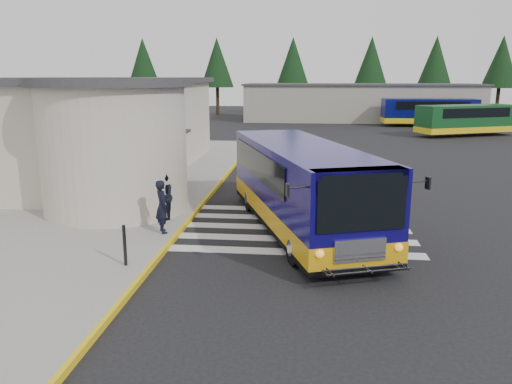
# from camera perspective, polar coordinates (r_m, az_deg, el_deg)

# --- Properties ---
(ground) EXTENTS (140.00, 140.00, 0.00)m
(ground) POSITION_cam_1_polar(r_m,az_deg,el_deg) (17.72, 5.61, -3.38)
(ground) COLOR black
(ground) RESTS_ON ground
(sidewalk) EXTENTS (10.00, 34.00, 0.15)m
(sidewalk) POSITION_cam_1_polar(r_m,az_deg,el_deg) (23.37, -16.96, 0.33)
(sidewalk) COLOR gray
(sidewalk) RESTS_ON ground
(curb_strip) EXTENTS (0.12, 34.00, 0.16)m
(curb_strip) POSITION_cam_1_polar(r_m,az_deg,el_deg) (21.95, -4.95, 0.06)
(curb_strip) COLOR yellow
(curb_strip) RESTS_ON ground
(station_building) EXTENTS (12.70, 18.70, 4.80)m
(station_building) POSITION_cam_1_polar(r_m,az_deg,el_deg) (26.36, -18.63, 7.10)
(station_building) COLOR beige
(station_building) RESTS_ON ground
(crosswalk) EXTENTS (8.00, 5.35, 0.01)m
(crosswalk) POSITION_cam_1_polar(r_m,az_deg,el_deg) (16.96, 3.91, -4.09)
(crosswalk) COLOR silver
(crosswalk) RESTS_ON ground
(depot_building) EXTENTS (26.40, 8.40, 4.20)m
(depot_building) POSITION_cam_1_polar(r_m,az_deg,el_deg) (59.38, 11.79, 10.01)
(depot_building) COLOR gray
(depot_building) RESTS_ON ground
(tree_line) EXTENTS (58.40, 4.40, 10.00)m
(tree_line) POSITION_cam_1_polar(r_m,az_deg,el_deg) (67.32, 11.53, 14.32)
(tree_line) COLOR black
(tree_line) RESTS_ON ground
(transit_bus) EXTENTS (5.93, 10.33, 2.84)m
(transit_bus) POSITION_cam_1_polar(r_m,az_deg,el_deg) (16.48, 5.24, 0.25)
(transit_bus) COLOR #0D0756
(transit_bus) RESTS_ON ground
(pedestrian_a) EXTENTS (0.66, 0.74, 1.70)m
(pedestrian_a) POSITION_cam_1_polar(r_m,az_deg,el_deg) (16.01, -10.68, -1.64)
(pedestrian_a) COLOR black
(pedestrian_a) RESTS_ON sidewalk
(pedestrian_b) EXTENTS (0.83, 0.95, 1.66)m
(pedestrian_b) POSITION_cam_1_polar(r_m,az_deg,el_deg) (17.44, -10.52, -0.49)
(pedestrian_b) COLOR black
(pedestrian_b) RESTS_ON sidewalk
(bollard) EXTENTS (0.09, 0.09, 1.10)m
(bollard) POSITION_cam_1_polar(r_m,az_deg,el_deg) (13.53, -14.77, -5.91)
(bollard) COLOR black
(bollard) RESTS_ON sidewalk
(far_bus_a) EXTENTS (9.39, 2.86, 2.41)m
(far_bus_a) POSITION_cam_1_polar(r_m,az_deg,el_deg) (54.53, 19.17, 8.75)
(far_bus_a) COLOR #060A50
(far_bus_a) RESTS_ON ground
(far_bus_b) EXTENTS (9.03, 5.79, 2.27)m
(far_bus_b) POSITION_cam_1_polar(r_m,az_deg,el_deg) (46.81, 22.91, 7.73)
(far_bus_b) COLOR #11411C
(far_bus_b) RESTS_ON ground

